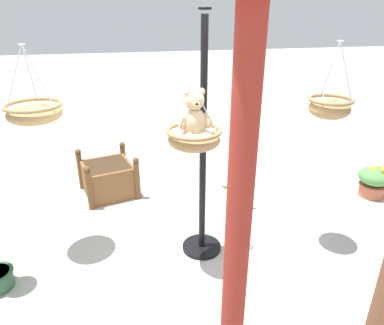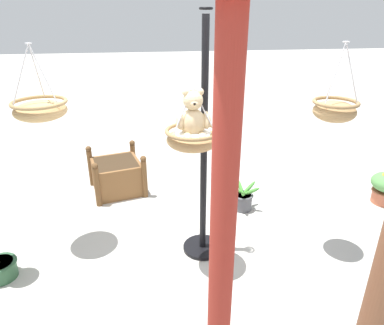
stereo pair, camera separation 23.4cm
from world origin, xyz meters
name	(u,v)px [view 1 (the left image)]	position (x,y,z in m)	size (l,w,h in m)	color
ground_plane	(191,250)	(0.00, 0.00, 0.00)	(40.00, 40.00, 0.00)	#ADAAA3
display_pole_central	(202,186)	(-0.13, 0.00, 0.80)	(0.44, 0.44, 2.55)	black
hanging_basket_with_teddy	(194,138)	(0.02, 0.25, 1.45)	(0.51, 0.51, 0.57)	#A37F51
teddy_bear	(195,118)	(0.02, 0.27, 1.65)	(0.31, 0.27, 0.45)	#D1B789
hanging_basket_left_high	(330,107)	(-1.36, 0.19, 1.65)	(0.43, 0.43, 0.74)	#A37F51
hanging_basket_right_low	(34,112)	(1.47, -0.32, 1.62)	(0.54, 0.54, 0.74)	tan
greenhouse_pillar_right	(238,224)	(0.01, 1.44, 1.30)	(0.31, 0.31, 2.69)	#9E2D23
wooden_planter_box	(108,178)	(0.90, -1.57, 0.26)	(0.90, 0.90, 0.65)	brown
potted_plant_flowering_red	(374,180)	(-2.86, -0.66, 0.25)	(0.44, 0.44, 0.50)	#BC6042
potted_plant_bushy_green	(237,197)	(-0.82, -0.78, 0.16)	(0.45, 0.42, 0.39)	#4C4C51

